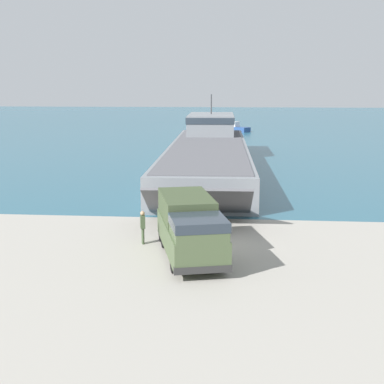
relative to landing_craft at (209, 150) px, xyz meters
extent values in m
plane|color=#9E998E|center=(1.74, -27.97, -1.80)|extent=(240.00, 240.00, 0.00)
cube|color=#285B70|center=(1.74, 67.89, -1.80)|extent=(240.00, 180.00, 0.01)
cube|color=gray|center=(0.07, -2.48, -0.55)|extent=(8.89, 38.23, 2.51)
cube|color=#56565B|center=(0.07, -2.48, 0.75)|extent=(8.22, 36.69, 0.08)
cube|color=gray|center=(-0.32, 10.70, 1.93)|extent=(5.75, 10.80, 2.45)
cube|color=#28333D|center=(-0.32, 10.70, 2.64)|extent=(5.91, 10.91, 0.74)
cylinder|color=#3F3F42|center=(-0.32, 10.70, 4.36)|extent=(0.16, 0.16, 2.40)
cube|color=#56565B|center=(0.69, -23.37, -0.38)|extent=(6.71, 4.07, 2.31)
cube|color=#475638|center=(0.78, -29.90, -0.77)|extent=(4.26, 7.65, 1.30)
cube|color=#475638|center=(1.37, -32.21, 0.33)|extent=(2.92, 2.98, 0.90)
cube|color=#28333D|center=(1.37, -32.21, 0.55)|extent=(3.00, 3.02, 0.45)
cube|color=#3C492E|center=(0.47, -28.71, 0.48)|extent=(3.50, 5.05, 1.20)
cube|color=#2D2D2D|center=(1.66, -33.33, -1.27)|extent=(2.56, 0.88, 0.32)
cylinder|color=black|center=(2.34, -31.82, -1.21)|extent=(0.69, 1.24, 1.17)
cylinder|color=black|center=(0.33, -32.33, -1.21)|extent=(0.69, 1.24, 1.17)
cylinder|color=black|center=(1.36, -28.00, -1.21)|extent=(0.69, 1.24, 1.17)
cylinder|color=black|center=(-0.65, -28.52, -1.21)|extent=(0.69, 1.24, 1.17)
cylinder|color=black|center=(1.08, -26.93, -1.21)|extent=(0.69, 1.24, 1.17)
cylinder|color=black|center=(-0.93, -27.45, -1.21)|extent=(0.69, 1.24, 1.17)
cylinder|color=#3D4C33|center=(-1.93, -28.09, -1.36)|extent=(0.14, 0.14, 0.88)
cylinder|color=#3D4C33|center=(-1.98, -27.92, -1.36)|extent=(0.14, 0.14, 0.88)
cube|color=#3D4C33|center=(-1.95, -28.00, -0.57)|extent=(0.35, 0.49, 0.70)
sphere|color=tan|center=(-1.95, -28.00, -0.10)|extent=(0.24, 0.24, 0.24)
cube|color=navy|center=(2.48, 44.74, -1.36)|extent=(5.59, 5.21, 0.87)
cube|color=silver|center=(2.15, 45.02, -0.44)|extent=(2.16, 2.12, 0.96)
camera|label=1|loc=(3.12, -55.49, 6.62)|focal=50.00mm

